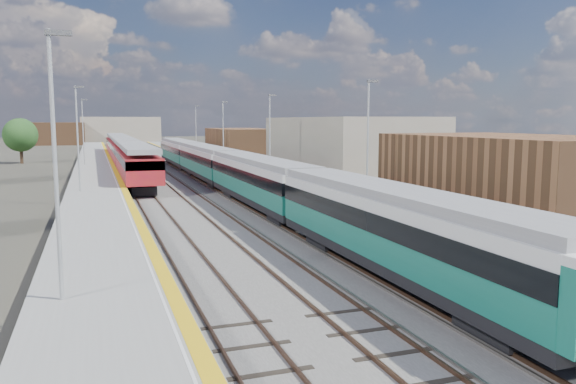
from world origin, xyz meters
TOP-DOWN VIEW (x-y plane):
  - ground at (0.00, 50.00)m, footprint 320.00×320.00m
  - ballast_bed at (-2.25, 52.50)m, footprint 10.50×155.00m
  - tracks at (-1.65, 54.18)m, footprint 8.96×160.00m
  - platform_right at (5.28, 52.49)m, footprint 4.70×155.00m
  - platform_left at (-9.05, 52.49)m, footprint 4.30×155.00m
  - buildings at (-18.12, 138.60)m, footprint 72.00×185.50m
  - green_train at (1.50, 37.48)m, footprint 2.69×75.05m
  - red_train at (-5.50, 64.94)m, footprint 2.97×60.18m
  - tree_c at (-18.85, 78.93)m, footprint 4.73×4.73m
  - tree_d at (19.21, 61.99)m, footprint 4.05×4.05m

SIDE VIEW (x-z plane):
  - ground at x=0.00m, z-range 0.00..0.00m
  - ballast_bed at x=-2.25m, z-range 0.00..0.06m
  - tracks at x=-1.65m, z-range 0.02..0.19m
  - platform_left at x=-9.05m, z-range -3.74..4.78m
  - platform_right at x=5.28m, z-range -3.72..4.80m
  - green_train at x=1.50m, z-range 0.61..3.57m
  - red_train at x=-5.50m, z-range 0.34..4.09m
  - tree_d at x=19.21m, z-range 0.70..6.19m
  - tree_c at x=-18.85m, z-range 0.83..7.24m
  - buildings at x=-18.12m, z-range -9.30..30.70m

